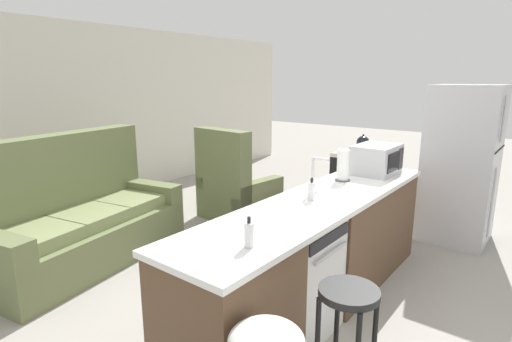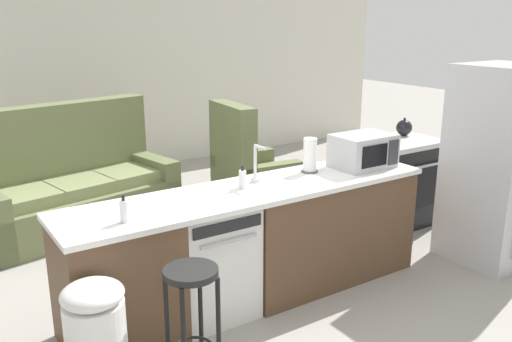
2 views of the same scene
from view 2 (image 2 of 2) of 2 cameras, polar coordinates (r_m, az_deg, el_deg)
name	(u,v)px [view 2 (image 2 of 2)]	position (r m, az deg, el deg)	size (l,w,h in m)	color
ground_plane	(238,302)	(4.31, -1.92, -13.64)	(24.00, 24.00, 0.00)	gray
wall_back	(94,80)	(7.78, -16.64, 9.14)	(10.00, 0.06, 2.60)	silver
kitchen_counter	(264,245)	(4.24, 0.81, -7.83)	(2.94, 0.66, 0.90)	brown
dishwasher	(208,260)	(4.01, -5.06, -9.33)	(0.58, 0.61, 0.84)	silver
stove_range	(399,181)	(5.95, 14.82, -1.00)	(0.76, 0.68, 0.90)	black
refrigerator	(498,165)	(5.20, 24.09, 0.56)	(0.72, 0.73, 1.75)	#B7B7BC
microwave	(363,151)	(4.65, 11.20, 2.11)	(0.50, 0.37, 0.28)	#B7B7BC
sink_faucet	(256,166)	(4.13, 0.02, 0.53)	(0.07, 0.18, 0.30)	silver
paper_towel_roll	(310,156)	(4.44, 5.70, 1.63)	(0.14, 0.14, 0.28)	#4C4C51
soap_bottle	(243,179)	(3.99, -1.43, -0.88)	(0.06, 0.06, 0.18)	silver
dish_soap_bottle	(124,211)	(3.44, -13.72, -4.11)	(0.06, 0.06, 0.18)	silver
kettle	(404,128)	(6.03, 15.34, 4.42)	(0.21, 0.17, 0.19)	black
bar_stool	(192,301)	(3.26, -6.79, -13.44)	(0.32, 0.32, 0.74)	black
trash_bin	(97,341)	(3.29, -16.43, -16.82)	(0.35, 0.35, 0.74)	white
couch	(71,190)	(5.96, -18.86, -1.87)	(2.14, 1.27, 1.27)	#667047
armchair	(248,175)	(6.32, -0.81, -0.44)	(0.88, 0.93, 1.20)	#667047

